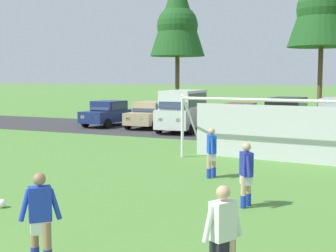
{
  "coord_description": "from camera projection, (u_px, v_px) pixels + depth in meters",
  "views": [
    {
      "loc": [
        5.76,
        -3.86,
        3.24
      ],
      "look_at": [
        -0.58,
        10.11,
        1.69
      ],
      "focal_mm": 50.36,
      "sensor_mm": 36.0,
      "label": 1
    }
  ],
  "objects": [
    {
      "name": "parked_car_slot_center_left",
      "position": [
        183.0,
        110.0,
        28.68
      ],
      "size": [
        2.46,
        4.93,
        2.52
      ],
      "color": "silver",
      "rests_on": "ground"
    },
    {
      "name": "player_midfield_center",
      "position": [
        40.0,
        219.0,
        8.1
      ],
      "size": [
        0.64,
        0.51,
        1.64
      ],
      "color": "#936B4C",
      "rests_on": "ground"
    },
    {
      "name": "player_winger_left",
      "position": [
        212.0,
        153.0,
        15.37
      ],
      "size": [
        0.41,
        0.71,
        1.64
      ],
      "color": "tan",
      "rests_on": "ground"
    },
    {
      "name": "parked_car_slot_far_left",
      "position": [
        108.0,
        113.0,
        31.98
      ],
      "size": [
        2.27,
        4.32,
        1.72
      ],
      "color": "navy",
      "rests_on": "ground"
    },
    {
      "name": "parking_lot_strip",
      "position": [
        271.0,
        134.0,
        27.26
      ],
      "size": [
        52.0,
        8.4,
        0.01
      ],
      "primitive_type": "cube",
      "color": "#333335",
      "rests_on": "ground"
    },
    {
      "name": "parked_car_slot_center_right",
      "position": [
        286.0,
        116.0,
        26.43
      ],
      "size": [
        2.27,
        4.67,
        2.16
      ],
      "color": "black",
      "rests_on": "ground"
    },
    {
      "name": "soccer_ball",
      "position": [
        2.0,
        203.0,
        11.83
      ],
      "size": [
        0.22,
        0.22,
        0.22
      ],
      "color": "white",
      "rests_on": "ground"
    },
    {
      "name": "soccer_goal",
      "position": [
        275.0,
        129.0,
        18.19
      ],
      "size": [
        7.56,
        2.63,
        2.57
      ],
      "color": "white",
      "rests_on": "ground"
    },
    {
      "name": "ground_plane",
      "position": [
        229.0,
        156.0,
        19.78
      ],
      "size": [
        400.0,
        400.0,
        0.0
      ],
      "primitive_type": "plane",
      "color": "#518438"
    },
    {
      "name": "player_trailing_back",
      "position": [
        223.0,
        238.0,
        7.15
      ],
      "size": [
        0.51,
        0.64,
        1.64
      ],
      "color": "tan",
      "rests_on": "ground"
    },
    {
      "name": "parked_car_slot_center",
      "position": [
        240.0,
        117.0,
        28.92
      ],
      "size": [
        2.21,
        4.29,
        1.72
      ],
      "color": "maroon",
      "rests_on": "ground"
    },
    {
      "name": "parked_car_slot_left",
      "position": [
        149.0,
        115.0,
        30.82
      ],
      "size": [
        2.21,
        4.29,
        1.72
      ],
      "color": "tan",
      "rests_on": "ground"
    },
    {
      "name": "player_winger_right",
      "position": [
        246.0,
        175.0,
        11.85
      ],
      "size": [
        0.43,
        0.69,
        1.64
      ],
      "color": "tan",
      "rests_on": "ground"
    },
    {
      "name": "tree_left_edge",
      "position": [
        177.0,
        16.0,
        39.11
      ],
      "size": [
        4.59,
        4.59,
        12.23
      ],
      "color": "brown",
      "rests_on": "ground"
    }
  ]
}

